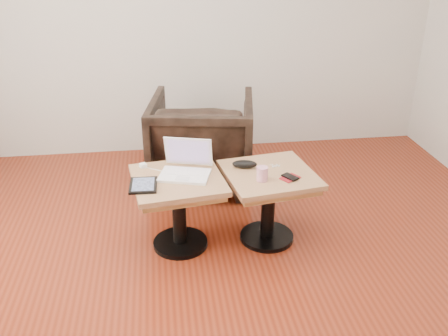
{
  "coord_description": "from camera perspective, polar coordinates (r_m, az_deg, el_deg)",
  "views": [
    {
      "loc": [
        -0.37,
        -2.42,
        2.0
      ],
      "look_at": [
        0.03,
        0.52,
        0.58
      ],
      "focal_mm": 40.0,
      "sensor_mm": 36.0,
      "label": 1
    }
  ],
  "objects": [
    {
      "name": "room_shell",
      "position": [
        2.54,
        0.94,
        10.77
      ],
      "size": [
        4.52,
        4.52,
        2.71
      ],
      "color": "#611E0E",
      "rests_on": "ground"
    },
    {
      "name": "charging_adapter",
      "position": [
        3.46,
        -9.24,
        0.29
      ],
      "size": [
        0.06,
        0.06,
        0.03
      ],
      "primitive_type": "cube",
      "rotation": [
        0.0,
        0.0,
        0.39
      ],
      "color": "white",
      "rests_on": "side_table_left"
    },
    {
      "name": "armchair",
      "position": [
        4.21,
        -2.51,
        3.09
      ],
      "size": [
        0.96,
        0.98,
        0.78
      ],
      "primitive_type": "imported",
      "rotation": [
        0.0,
        0.0,
        2.97
      ],
      "color": "black",
      "rests_on": "ground"
    },
    {
      "name": "phone_on_sleeve",
      "position": [
        3.29,
        7.57,
        -1.07
      ],
      "size": [
        0.15,
        0.14,
        0.02
      ],
      "rotation": [
        0.0,
        0.0,
        0.58
      ],
      "color": "maroon",
      "rests_on": "side_table_right"
    },
    {
      "name": "tablet",
      "position": [
        3.2,
        -9.21,
        -1.95
      ],
      "size": [
        0.18,
        0.22,
        0.02
      ],
      "rotation": [
        0.0,
        0.0,
        -0.04
      ],
      "color": "black",
      "rests_on": "side_table_left"
    },
    {
      "name": "side_table_left",
      "position": [
        3.35,
        -5.24,
        -3.11
      ],
      "size": [
        0.65,
        0.65,
        0.53
      ],
      "rotation": [
        0.0,
        0.0,
        0.14
      ],
      "color": "black",
      "rests_on": "ground"
    },
    {
      "name": "earbuds_tangle",
      "position": [
        3.44,
        5.87,
        0.25
      ],
      "size": [
        0.06,
        0.04,
        0.01
      ],
      "color": "white",
      "rests_on": "side_table_right"
    },
    {
      "name": "side_table_right",
      "position": [
        3.42,
        5.14,
        -2.47
      ],
      "size": [
        0.66,
        0.66,
        0.53
      ],
      "rotation": [
        0.0,
        0.0,
        0.15
      ],
      "color": "black",
      "rests_on": "ground"
    },
    {
      "name": "glasses_case",
      "position": [
        3.4,
        2.36,
        0.45
      ],
      "size": [
        0.18,
        0.1,
        0.05
      ],
      "primitive_type": "ellipsoid",
      "rotation": [
        0.0,
        0.0,
        -0.18
      ],
      "color": "black",
      "rests_on": "side_table_right"
    },
    {
      "name": "laptop",
      "position": [
        3.32,
        -4.39,
        0.07
      ],
      "size": [
        0.39,
        0.36,
        0.23
      ],
      "rotation": [
        0.0,
        0.0,
        -0.28
      ],
      "color": "white",
      "rests_on": "side_table_left"
    },
    {
      "name": "striped_cup",
      "position": [
        3.23,
        4.38,
        -0.67
      ],
      "size": [
        0.08,
        0.08,
        0.09
      ],
      "primitive_type": "cylinder",
      "rotation": [
        0.0,
        0.0,
        -0.07
      ],
      "color": "#CE3C77",
      "rests_on": "side_table_right"
    }
  ]
}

